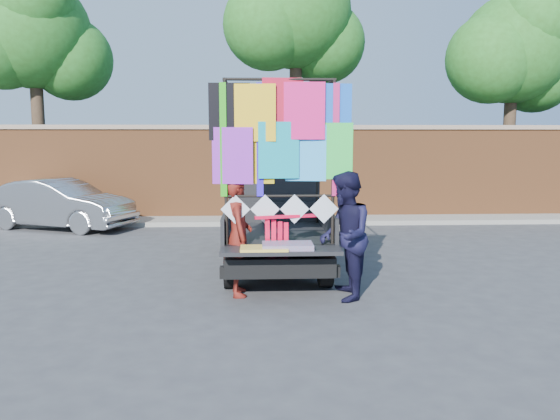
{
  "coord_description": "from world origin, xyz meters",
  "views": [
    {
      "loc": [
        -0.23,
        -8.16,
        2.28
      ],
      "look_at": [
        0.14,
        -0.24,
        1.22
      ],
      "focal_mm": 35.0,
      "sensor_mm": 36.0,
      "label": 1
    }
  ],
  "objects_px": {
    "sedan": "(60,204)",
    "man": "(345,236)",
    "woman": "(238,236)",
    "pickup_truck": "(274,218)"
  },
  "relations": [
    {
      "from": "pickup_truck",
      "to": "man",
      "type": "bearing_deg",
      "value": -70.51
    },
    {
      "from": "sedan",
      "to": "man",
      "type": "bearing_deg",
      "value": -114.26
    },
    {
      "from": "man",
      "to": "pickup_truck",
      "type": "bearing_deg",
      "value": -157.53
    },
    {
      "from": "pickup_truck",
      "to": "woman",
      "type": "bearing_deg",
      "value": -104.67
    },
    {
      "from": "pickup_truck",
      "to": "woman",
      "type": "height_order",
      "value": "pickup_truck"
    },
    {
      "from": "man",
      "to": "woman",
      "type": "bearing_deg",
      "value": -97.35
    },
    {
      "from": "pickup_truck",
      "to": "sedan",
      "type": "bearing_deg",
      "value": 144.65
    },
    {
      "from": "pickup_truck",
      "to": "sedan",
      "type": "xyz_separation_m",
      "value": [
        -5.22,
        3.7,
        -0.16
      ]
    },
    {
      "from": "sedan",
      "to": "woman",
      "type": "bearing_deg",
      "value": -120.98
    },
    {
      "from": "pickup_truck",
      "to": "sedan",
      "type": "distance_m",
      "value": 6.4
    }
  ]
}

